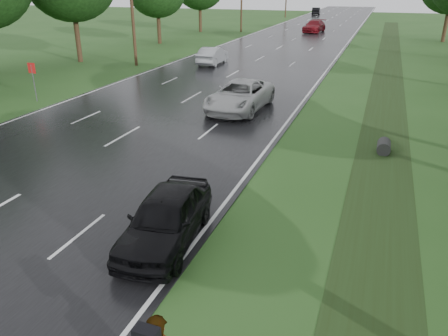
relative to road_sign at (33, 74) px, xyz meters
name	(u,v)px	position (x,y,z in m)	size (l,w,h in m)	color
road	(289,42)	(8.50, 33.00, -1.62)	(14.00, 180.00, 0.04)	black
edge_stripe_east	(346,45)	(15.25, 33.00, -1.60)	(0.12, 180.00, 0.01)	silver
edge_stripe_west	(235,40)	(1.75, 33.00, -1.60)	(0.12, 180.00, 0.01)	silver
center_line	(289,42)	(8.50, 33.00, -1.60)	(0.12, 180.00, 0.01)	silver
drainage_ditch	(386,103)	(20.00, 6.71, -1.61)	(2.20, 120.00, 0.56)	#203113
road_sign	(33,74)	(0.00, 0.00, 0.00)	(0.50, 0.06, 2.30)	slate
utility_pole_mid	(131,2)	(-0.70, 13.00, 3.55)	(1.60, 0.26, 10.00)	#3C2A18
white_pickup	(240,96)	(12.22, 2.25, -0.81)	(2.64, 5.72, 1.59)	silver
dark_sedan	(166,218)	(14.50, -11.41, -0.87)	(1.73, 4.30, 1.47)	black
silver_sedan	(213,56)	(5.40, 15.67, -0.86)	(1.57, 4.49, 1.48)	#93979B
far_car_red	(314,26)	(9.50, 45.73, -0.78)	(2.31, 5.67, 1.65)	maroon
far_car_dark	(316,11)	(4.02, 83.09, -0.83)	(1.64, 4.70, 1.55)	black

